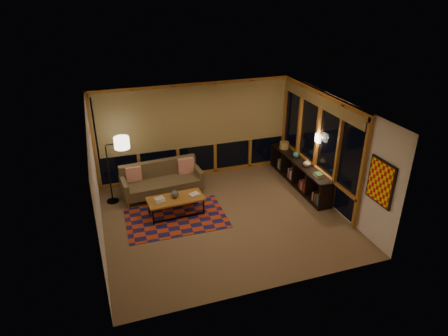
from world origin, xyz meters
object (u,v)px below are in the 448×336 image
object	(u,v)px
floor_lamp	(109,171)
bookshelf	(299,173)
coffee_table	(176,206)
sofa	(162,180)

from	to	relation	value
floor_lamp	bookshelf	bearing A→B (deg)	-12.96
coffee_table	floor_lamp	distance (m)	1.90
sofa	floor_lamp	size ratio (longest dim) A/B	1.20
floor_lamp	bookshelf	distance (m)	5.00
coffee_table	bookshelf	distance (m)	3.54
sofa	bookshelf	xyz separation A→B (m)	(3.64, -0.62, -0.06)
coffee_table	bookshelf	xyz separation A→B (m)	(3.51, 0.44, 0.13)
coffee_table	floor_lamp	size ratio (longest dim) A/B	0.78
sofa	floor_lamp	world-z (taller)	floor_lamp
sofa	bookshelf	world-z (taller)	sofa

